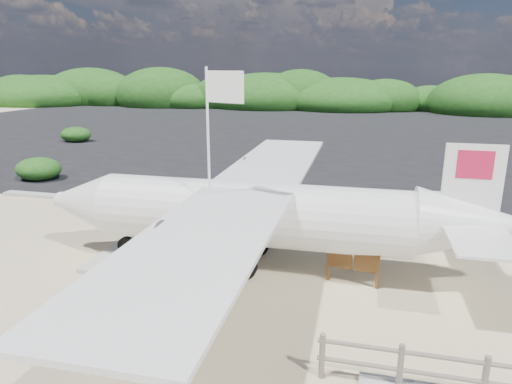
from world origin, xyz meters
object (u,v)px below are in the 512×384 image
crew_a (239,207)px  baggage_cart (229,240)px  crew_c (256,208)px  crew_b (294,198)px  aircraft_small (205,123)px  signboard (352,284)px  flagpole (212,279)px

crew_a → baggage_cart: bearing=109.6°
crew_c → crew_b: bearing=-98.3°
crew_b → aircraft_small: 32.92m
baggage_cart → signboard: (4.48, -2.41, 0.00)m
crew_b → aircraft_small: crew_b is taller
crew_a → aircraft_small: (-12.98, 31.48, -0.87)m
flagpole → aircraft_small: 38.24m
crew_c → baggage_cart: bearing=87.9°
baggage_cart → crew_b: bearing=41.5°
flagpole → crew_c: flagpole is taller
signboard → aircraft_small: 39.23m
flagpole → aircraft_small: bearing=110.5°
flagpole → baggage_cart: bearing=98.2°
flagpole → crew_a: 4.45m
baggage_cart → crew_a: bearing=67.6°
crew_b → crew_c: size_ratio=0.91×
baggage_cart → crew_b: size_ratio=1.74×
crew_b → aircraft_small: bearing=-78.4°
signboard → crew_b: 6.37m
aircraft_small → crew_b: bearing=87.7°
crew_a → crew_b: (1.76, 2.06, -0.10)m
crew_a → crew_b: size_ratio=1.13×
flagpole → crew_a: bearing=95.1°
flagpole → crew_c: size_ratio=3.56×
signboard → crew_c: 5.48m
crew_a → aircraft_small: size_ratio=0.27×
flagpole → crew_b: size_ratio=3.94×
flagpole → crew_b: flagpole is taller
crew_b → signboard: bearing=99.9°
crew_c → aircraft_small: (-13.59, 31.32, -0.85)m
baggage_cart → crew_b: (1.82, 3.32, 0.77)m
flagpole → signboard: bearing=9.5°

